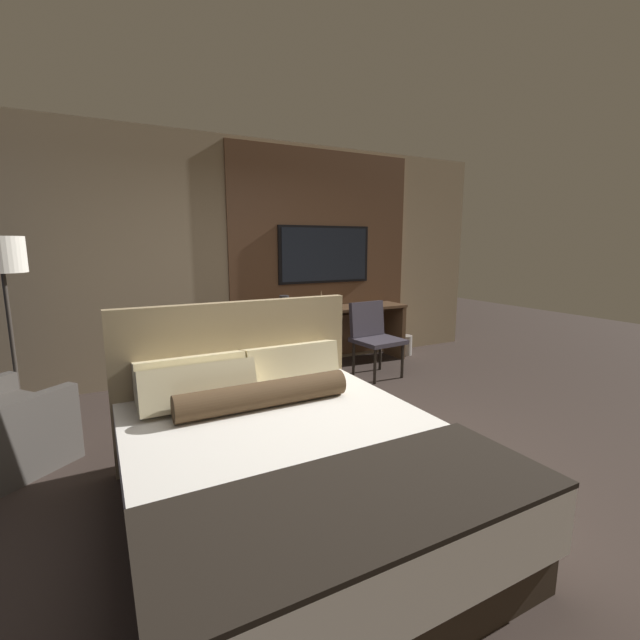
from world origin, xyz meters
name	(u,v)px	position (x,y,z in m)	size (l,w,h in m)	color
ground_plane	(351,463)	(0.00, 0.00, 0.00)	(16.00, 16.00, 0.00)	#332823
wall_back_tv_panel	(251,259)	(0.17, 2.59, 1.40)	(7.20, 0.09, 2.80)	tan
bed	(287,464)	(-0.65, -0.34, 0.33)	(1.77, 2.10, 1.16)	#33281E
desk	(331,325)	(1.15, 2.34, 0.53)	(2.06, 0.47, 0.76)	brown
tv	(325,254)	(1.15, 2.52, 1.44)	(1.31, 0.04, 0.74)	black
desk_chair	(373,332)	(1.38, 1.72, 0.52)	(0.57, 0.56, 0.89)	#38333D
floor_lamp	(3,271)	(-2.17, 1.67, 1.37)	(0.34, 0.34, 1.64)	#282623
vase_tall	(321,299)	(0.97, 2.29, 0.89)	(0.08, 0.08, 0.24)	#846647
vase_short	(284,303)	(0.47, 2.31, 0.86)	(0.12, 0.12, 0.20)	#333338
book	(371,304)	(1.72, 2.28, 0.78)	(0.25, 0.21, 0.03)	#332D28
waste_bin	(404,345)	(2.33, 2.29, 0.14)	(0.22, 0.22, 0.28)	gray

